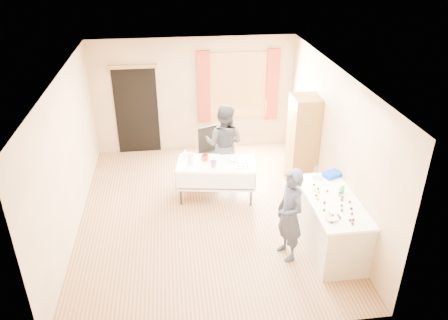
{
  "coord_description": "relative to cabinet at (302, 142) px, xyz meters",
  "views": [
    {
      "loc": [
        -0.52,
        -6.64,
        4.56
      ],
      "look_at": [
        0.33,
        0.0,
        1.06
      ],
      "focal_mm": 35.0,
      "sensor_mm": 36.0,
      "label": 1
    }
  ],
  "objects": [
    {
      "name": "party_table",
      "position": [
        -1.74,
        -0.34,
        -0.48
      ],
      "size": [
        1.57,
        0.97,
        0.75
      ],
      "rotation": [
        0.0,
        0.0,
        -0.15
      ],
      "color": "black",
      "rests_on": "floor"
    },
    {
      "name": "cup_red",
      "position": [
        -1.95,
        -0.24,
        -0.11
      ],
      "size": [
        0.17,
        0.17,
        0.12
      ],
      "primitive_type": "imported",
      "rotation": [
        0.0,
        0.0,
        0.08
      ],
      "color": "#BC3009",
      "rests_on": "party_table"
    },
    {
      "name": "small_bowl",
      "position": [
        -1.42,
        -0.32,
        -0.14
      ],
      "size": [
        0.28,
        0.28,
        0.06
      ],
      "primitive_type": "imported",
      "rotation": [
        0.0,
        0.0,
        -0.27
      ],
      "color": "white",
      "rests_on": "party_table"
    },
    {
      "name": "soda_can",
      "position": [
        0.08,
        -1.92,
        0.05
      ],
      "size": [
        0.09,
        0.09,
        0.12
      ],
      "primitive_type": "cylinder",
      "rotation": [
        0.0,
        0.0,
        0.37
      ],
      "color": "#0D9C49",
      "rests_on": "counter"
    },
    {
      "name": "pastry_tray",
      "position": [
        -1.28,
        -0.55,
        -0.16
      ],
      "size": [
        0.3,
        0.23,
        0.02
      ],
      "primitive_type": "cube",
      "rotation": [
        0.0,
        0.0,
        0.1
      ],
      "color": "white",
      "rests_on": "party_table"
    },
    {
      "name": "wall_right",
      "position": [
        0.27,
        -0.85,
        0.38
      ],
      "size": [
        0.02,
        5.5,
        2.6
      ],
      "primitive_type": "cube",
      "color": "tan",
      "rests_on": "floor"
    },
    {
      "name": "wall_back",
      "position": [
        -1.99,
        1.91,
        0.38
      ],
      "size": [
        4.5,
        0.02,
        2.6
      ],
      "primitive_type": "cube",
      "color": "tan",
      "rests_on": "floor"
    },
    {
      "name": "chair",
      "position": [
        -1.73,
        0.54,
        -0.61
      ],
      "size": [
        0.56,
        0.56,
        1.04
      ],
      "rotation": [
        0.0,
        0.0,
        0.41
      ],
      "color": "black",
      "rests_on": "floor"
    },
    {
      "name": "foam_block",
      "position": [
        -0.18,
        -1.42,
        0.03
      ],
      "size": [
        0.17,
        0.13,
        0.08
      ],
      "primitive_type": "cube",
      "rotation": [
        0.0,
        0.0,
        -0.23
      ],
      "color": "white",
      "rests_on": "counter"
    },
    {
      "name": "cup_rainbow",
      "position": [
        -1.81,
        -0.51,
        -0.11
      ],
      "size": [
        0.23,
        0.23,
        0.12
      ],
      "primitive_type": "imported",
      "rotation": [
        0.0,
        0.0,
        -0.48
      ],
      "color": "red",
      "rests_on": "party_table"
    },
    {
      "name": "girl",
      "position": [
        -0.83,
        -2.2,
        -0.16
      ],
      "size": [
        0.74,
        0.65,
        1.53
      ],
      "primitive_type": "imported",
      "rotation": [
        0.0,
        0.0,
        -1.31
      ],
      "color": "#232A3E",
      "rests_on": "floor"
    },
    {
      "name": "pitcher",
      "position": [
        -2.21,
        -0.35,
        -0.06
      ],
      "size": [
        0.12,
        0.12,
        0.22
      ],
      "primitive_type": "cylinder",
      "rotation": [
        0.0,
        0.0,
        0.05
      ],
      "color": "silver",
      "rests_on": "party_table"
    },
    {
      "name": "mixing_bowl",
      "position": [
        -0.33,
        -2.59,
        0.01
      ],
      "size": [
        0.26,
        0.26,
        0.05
      ],
      "primitive_type": "imported",
      "rotation": [
        0.0,
        0.0,
        0.19
      ],
      "color": "white",
      "rests_on": "counter"
    },
    {
      "name": "ceiling",
      "position": [
        -1.99,
        -0.85,
        1.69
      ],
      "size": [
        4.5,
        5.5,
        0.02
      ],
      "primitive_type": "cube",
      "color": "white",
      "rests_on": "floor"
    },
    {
      "name": "doorway",
      "position": [
        -3.29,
        1.88,
        0.08
      ],
      "size": [
        0.95,
        0.04,
        2.0
      ],
      "primitive_type": "cube",
      "color": "black",
      "rests_on": "floor"
    },
    {
      "name": "wall_front",
      "position": [
        -1.99,
        -3.61,
        0.38
      ],
      "size": [
        4.5,
        0.02,
        2.6
      ],
      "primitive_type": "cube",
      "color": "tan",
      "rests_on": "floor"
    },
    {
      "name": "woman",
      "position": [
        -1.52,
        0.27,
        -0.09
      ],
      "size": [
        1.26,
        1.22,
        1.66
      ],
      "primitive_type": "imported",
      "rotation": [
        0.0,
        0.0,
        2.74
      ],
      "color": "black",
      "rests_on": "floor"
    },
    {
      "name": "blue_basket",
      "position": [
        0.11,
        -1.39,
        0.03
      ],
      "size": [
        0.35,
        0.3,
        0.08
      ],
      "primitive_type": "cube",
      "rotation": [
        0.0,
        0.0,
        0.38
      ],
      "color": "#0836BE",
      "rests_on": "counter"
    },
    {
      "name": "curtain_right",
      "position": [
        -0.21,
        1.82,
        0.58
      ],
      "size": [
        0.28,
        0.06,
        1.65
      ],
      "primitive_type": "cube",
      "color": "maroon",
      "rests_on": "wall_back"
    },
    {
      "name": "cabinet",
      "position": [
        0.0,
        0.0,
        0.0
      ],
      "size": [
        0.5,
        0.6,
        1.84
      ],
      "primitive_type": "cube",
      "color": "brown",
      "rests_on": "floor"
    },
    {
      "name": "wall_left",
      "position": [
        -4.25,
        -0.85,
        0.38
      ],
      "size": [
        0.02,
        5.5,
        2.6
      ],
      "primitive_type": "cube",
      "color": "tan",
      "rests_on": "floor"
    },
    {
      "name": "door_lintel",
      "position": [
        -3.29,
        1.85,
        1.1
      ],
      "size": [
        1.05,
        0.06,
        0.08
      ],
      "primitive_type": "cube",
      "color": "olive",
      "rests_on": "wall_back"
    },
    {
      "name": "counter",
      "position": [
        -0.1,
        -2.07,
        -0.47
      ],
      "size": [
        0.79,
        1.66,
        0.91
      ],
      "color": "beige",
      "rests_on": "floor"
    },
    {
      "name": "window_pane",
      "position": [
        -0.99,
        1.86,
        0.58
      ],
      "size": [
        1.2,
        0.02,
        1.4
      ],
      "primitive_type": "cube",
      "color": "white",
      "rests_on": "wall_back"
    },
    {
      "name": "curtain_left",
      "position": [
        -1.77,
        1.82,
        0.58
      ],
      "size": [
        0.28,
        0.06,
        1.65
      ],
      "primitive_type": "cube",
      "color": "maroon",
      "rests_on": "wall_back"
    },
    {
      "name": "floor",
      "position": [
        -1.99,
        -0.85,
        -0.93
      ],
      "size": [
        4.5,
        5.5,
        0.02
      ],
      "primitive_type": "cube",
      "color": "#9E7047",
      "rests_on": "ground"
    },
    {
      "name": "bottle",
      "position": [
        -2.3,
        -0.05,
        -0.09
      ],
      "size": [
        0.12,
        0.12,
        0.16
      ],
      "primitive_type": "imported",
      "rotation": [
        0.0,
        0.0,
        -0.35
      ],
      "color": "white",
      "rests_on": "party_table"
    },
    {
      "name": "cake_balls",
      "position": [
        -0.15,
        -2.24,
        0.01
      ],
      "size": [
        0.5,
        1.14,
        0.04
      ],
      "color": "#3F2314",
      "rests_on": "counter"
    },
    {
      "name": "window_frame",
      "position": [
        -0.99,
        1.87,
        0.58
      ],
      "size": [
        1.32,
        0.06,
        1.52
      ],
      "primitive_type": "cube",
      "color": "olive",
      "rests_on": "wall_back"
    }
  ]
}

